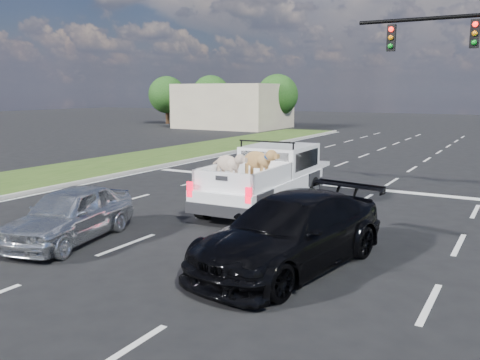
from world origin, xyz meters
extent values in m
plane|color=black|center=(0.00, 0.00, 0.00)|extent=(160.00, 160.00, 0.00)
cube|color=silver|center=(-5.25, 6.00, 0.01)|extent=(0.12, 60.00, 0.01)
cube|color=silver|center=(-1.75, 6.00, 0.01)|extent=(0.12, 60.00, 0.01)
cube|color=silver|center=(1.75, 6.00, 0.01)|extent=(0.12, 60.00, 0.01)
cube|color=silver|center=(5.25, 6.00, 0.01)|extent=(0.12, 60.00, 0.01)
cube|color=silver|center=(-8.80, 6.00, 0.01)|extent=(0.15, 60.00, 0.01)
cube|color=silver|center=(0.00, 10.00, 0.01)|extent=(17.00, 0.45, 0.01)
cube|color=#284515|center=(-11.50, 6.00, 0.05)|extent=(5.00, 60.00, 0.10)
cube|color=#A39F95|center=(-9.05, 6.00, 0.07)|extent=(0.15, 60.00, 0.14)
cube|color=black|center=(4.60, 10.50, 5.60)|extent=(0.30, 0.18, 0.95)
sphere|color=#FF0D07|center=(4.60, 10.39, 5.90)|extent=(0.18, 0.18, 0.18)
cube|color=black|center=(1.80, 10.50, 5.60)|extent=(0.30, 0.18, 0.95)
sphere|color=#FF0D07|center=(1.80, 10.39, 5.90)|extent=(0.18, 0.18, 0.18)
cube|color=#C4B996|center=(-20.00, 36.00, 2.20)|extent=(10.00, 8.00, 4.40)
cylinder|color=#332114|center=(-30.00, 38.00, 1.08)|extent=(0.44, 0.44, 2.16)
sphere|color=#153D10|center=(-30.00, 38.00, 3.30)|extent=(4.20, 4.20, 4.20)
cylinder|color=#332114|center=(-24.00, 38.00, 1.08)|extent=(0.44, 0.44, 2.16)
sphere|color=#153D10|center=(-24.00, 38.00, 3.30)|extent=(4.20, 4.20, 4.20)
cylinder|color=#332114|center=(-16.00, 38.00, 1.08)|extent=(0.44, 0.44, 2.16)
sphere|color=#153D10|center=(-16.00, 38.00, 3.30)|extent=(4.20, 4.20, 4.20)
cylinder|color=black|center=(-1.53, 3.05, 0.40)|extent=(0.33, 0.82, 0.81)
cylinder|color=black|center=(0.32, 3.12, 0.40)|extent=(0.33, 0.82, 0.81)
cylinder|color=black|center=(-1.67, 6.99, 0.40)|extent=(0.33, 0.82, 0.81)
cylinder|color=black|center=(0.18, 7.05, 0.40)|extent=(0.33, 0.82, 0.81)
cube|color=white|center=(-0.68, 5.11, 0.70)|extent=(2.22, 5.71, 0.55)
cube|color=white|center=(-0.73, 6.44, 1.44)|extent=(2.04, 2.52, 0.91)
cube|color=black|center=(-0.68, 5.23, 1.47)|extent=(1.65, 0.09, 0.66)
cylinder|color=black|center=(-0.69, 5.37, 2.11)|extent=(1.92, 0.12, 0.05)
cube|color=black|center=(-0.63, 3.86, 0.95)|extent=(1.99, 2.78, 0.06)
cube|color=white|center=(-1.54, 3.83, 1.26)|extent=(0.18, 2.71, 0.55)
cube|color=white|center=(0.27, 3.89, 1.26)|extent=(0.18, 2.71, 0.55)
cube|color=white|center=(-0.59, 2.54, 1.26)|extent=(1.90, 0.15, 0.55)
cube|color=red|center=(-1.48, 2.29, 1.01)|extent=(0.17, 0.07, 0.43)
cube|color=red|center=(0.32, 2.35, 1.01)|extent=(0.17, 0.07, 0.43)
cube|color=black|center=(-0.58, 2.40, 0.51)|extent=(2.05, 0.39, 0.32)
imported|color=silver|center=(-3.19, -0.42, 0.68)|extent=(2.40, 4.24, 1.36)
imported|color=black|center=(2.34, 0.53, 0.76)|extent=(3.05, 5.55, 1.52)
camera|label=1|loc=(6.53, -8.92, 3.67)|focal=38.00mm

